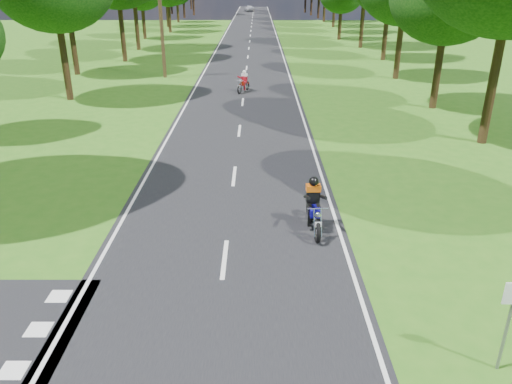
{
  "coord_description": "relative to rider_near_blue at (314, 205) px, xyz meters",
  "views": [
    {
      "loc": [
        0.87,
        -9.47,
        6.95
      ],
      "look_at": [
        0.84,
        4.0,
        1.1
      ],
      "focal_mm": 35.0,
      "sensor_mm": 36.0,
      "label": 1
    }
  ],
  "objects": [
    {
      "name": "distant_car",
      "position": [
        -3.37,
        98.55,
        -0.15
      ],
      "size": [
        2.26,
        4.01,
        1.29
      ],
      "primitive_type": "imported",
      "rotation": [
        0.0,
        0.0,
        0.21
      ],
      "color": "silver",
      "rests_on": "main_road"
    },
    {
      "name": "main_road",
      "position": [
        -2.53,
        46.26,
        -0.8
      ],
      "size": [
        7.0,
        140.0,
        0.02
      ],
      "primitive_type": "cube",
      "color": "black",
      "rests_on": "ground"
    },
    {
      "name": "rider_near_blue",
      "position": [
        0.0,
        0.0,
        0.0
      ],
      "size": [
        0.72,
        1.93,
        1.59
      ],
      "primitive_type": null,
      "rotation": [
        0.0,
        0.0,
        0.05
      ],
      "color": "#120D94",
      "rests_on": "main_road"
    },
    {
      "name": "telegraph_pole",
      "position": [
        -8.53,
        24.26,
        3.26
      ],
      "size": [
        1.2,
        0.26,
        8.0
      ],
      "color": "#382616",
      "rests_on": "ground"
    },
    {
      "name": "road_markings",
      "position": [
        -2.66,
        44.39,
        -0.79
      ],
      "size": [
        7.4,
        140.0,
        0.01
      ],
      "color": "silver",
      "rests_on": "main_road"
    },
    {
      "name": "rider_far_red",
      "position": [
        -2.55,
        19.11,
        -0.11
      ],
      "size": [
        1.08,
        1.73,
        1.37
      ],
      "primitive_type": null,
      "rotation": [
        0.0,
        0.0,
        -0.35
      ],
      "color": "#A31C0C",
      "rests_on": "main_road"
    },
    {
      "name": "road_sign",
      "position": [
        2.97,
        -5.75,
        0.53
      ],
      "size": [
        0.45,
        0.07,
        2.0
      ],
      "color": "slate",
      "rests_on": "ground"
    },
    {
      "name": "ground",
      "position": [
        -2.53,
        -3.74,
        -0.81
      ],
      "size": [
        160.0,
        160.0,
        0.0
      ],
      "primitive_type": "plane",
      "color": "#2D6316",
      "rests_on": "ground"
    }
  ]
}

